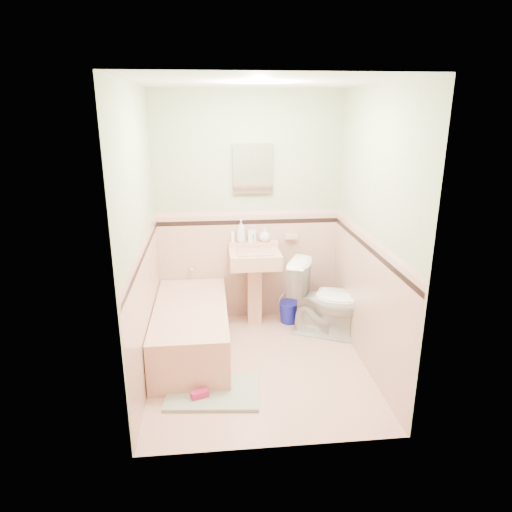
{
  "coord_description": "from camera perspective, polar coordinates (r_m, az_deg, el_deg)",
  "views": [
    {
      "loc": [
        -0.41,
        -3.76,
        2.31
      ],
      "look_at": [
        0.0,
        0.25,
        1.0
      ],
      "focal_mm": 32.1,
      "sensor_mm": 36.0,
      "label": 1
    }
  ],
  "objects": [
    {
      "name": "soap_bottle_mid",
      "position": [
        4.99,
        -0.5,
        2.81
      ],
      "size": [
        0.1,
        0.1,
        0.19
      ],
      "primitive_type": "imported",
      "rotation": [
        0.0,
        0.0,
        -0.13
      ],
      "color": "#B2B2B2",
      "rests_on": "sink"
    },
    {
      "name": "accent_back",
      "position": [
        5.0,
        -0.98,
        4.24
      ],
      "size": [
        2.0,
        0.0,
        2.0
      ],
      "primitive_type": "plane",
      "rotation": [
        1.57,
        0.0,
        0.0
      ],
      "color": "black",
      "rests_on": "ground"
    },
    {
      "name": "floor",
      "position": [
        4.43,
        0.34,
        -13.42
      ],
      "size": [
        2.2,
        2.2,
        0.0
      ],
      "primitive_type": "plane",
      "color": "#DDA790",
      "rests_on": "ground"
    },
    {
      "name": "wainscot_front",
      "position": [
        3.19,
        2.55,
        -14.34
      ],
      "size": [
        2.0,
        0.0,
        2.0
      ],
      "primitive_type": "plane",
      "rotation": [
        -1.57,
        0.0,
        0.0
      ],
      "color": "#DFAC96",
      "rests_on": "ground"
    },
    {
      "name": "sink",
      "position": [
        5.01,
        -0.15,
        -4.1
      ],
      "size": [
        0.54,
        0.48,
        0.85
      ],
      "primitive_type": null,
      "color": "tan",
      "rests_on": "floor"
    },
    {
      "name": "tub_faucet",
      "position": [
        5.1,
        -8.0,
        -1.42
      ],
      "size": [
        0.04,
        0.12,
        0.04
      ],
      "primitive_type": "cylinder",
      "rotation": [
        1.57,
        0.0,
        0.0
      ],
      "color": "silver",
      "rests_on": "wall_back"
    },
    {
      "name": "wall_left",
      "position": [
        3.95,
        -14.22,
        1.88
      ],
      "size": [
        0.0,
        2.5,
        2.5
      ],
      "primitive_type": "plane",
      "rotation": [
        1.57,
        0.0,
        1.57
      ],
      "color": "beige",
      "rests_on": "ground"
    },
    {
      "name": "ceiling",
      "position": [
        3.78,
        0.42,
        20.9
      ],
      "size": [
        2.2,
        2.2,
        0.0
      ],
      "primitive_type": "plane",
      "rotation": [
        3.14,
        0.0,
        0.0
      ],
      "color": "white",
      "rests_on": "ground"
    },
    {
      "name": "cap_back",
      "position": [
        4.98,
        -0.99,
        5.36
      ],
      "size": [
        2.0,
        0.0,
        2.0
      ],
      "primitive_type": "plane",
      "rotation": [
        1.57,
        0.0,
        0.0
      ],
      "color": "#DDA493",
      "rests_on": "ground"
    },
    {
      "name": "wall_back",
      "position": [
        4.99,
        -1.01,
        5.74
      ],
      "size": [
        2.5,
        0.0,
        2.5
      ],
      "primitive_type": "plane",
      "rotation": [
        1.57,
        0.0,
        0.0
      ],
      "color": "beige",
      "rests_on": "ground"
    },
    {
      "name": "toilet",
      "position": [
        4.86,
        8.85,
        -5.32
      ],
      "size": [
        0.9,
        0.74,
        0.81
      ],
      "primitive_type": "imported",
      "rotation": [
        0.0,
        0.0,
        1.14
      ],
      "color": "white",
      "rests_on": "floor"
    },
    {
      "name": "soap_bottle_right",
      "position": [
        5.01,
        1.1,
        2.68
      ],
      "size": [
        0.15,
        0.15,
        0.15
      ],
      "primitive_type": "imported",
      "rotation": [
        0.0,
        0.0,
        -0.31
      ],
      "color": "#B2B2B2",
      "rests_on": "sink"
    },
    {
      "name": "shoe",
      "position": [
        3.97,
        -7.03,
        -16.7
      ],
      "size": [
        0.16,
        0.11,
        0.06
      ],
      "primitive_type": "cube",
      "rotation": [
        0.0,
        0.0,
        0.33
      ],
      "color": "#BF1E59",
      "rests_on": "bath_mat"
    },
    {
      "name": "cap_left",
      "position": [
        3.95,
        -13.93,
        1.47
      ],
      "size": [
        0.0,
        2.2,
        2.2
      ],
      "primitive_type": "plane",
      "rotation": [
        1.57,
        0.0,
        1.57
      ],
      "color": "#DDA493",
      "rests_on": "ground"
    },
    {
      "name": "bathtub",
      "position": [
        4.59,
        -8.05,
        -9.18
      ],
      "size": [
        0.7,
        1.5,
        0.45
      ],
      "primitive_type": "cube",
      "color": "tan",
      "rests_on": "floor"
    },
    {
      "name": "sink_faucet",
      "position": [
        4.97,
        -0.32,
        2.13
      ],
      "size": [
        0.02,
        0.02,
        0.1
      ],
      "primitive_type": "cylinder",
      "color": "silver",
      "rests_on": "sink"
    },
    {
      "name": "bucket",
      "position": [
        5.2,
        4.17,
        -6.97
      ],
      "size": [
        0.29,
        0.29,
        0.24
      ],
      "primitive_type": null,
      "rotation": [
        0.0,
        0.0,
        0.27
      ],
      "color": "#1418A2",
      "rests_on": "floor"
    },
    {
      "name": "accent_right",
      "position": [
        4.18,
        13.88,
        0.94
      ],
      "size": [
        0.0,
        2.2,
        2.2
      ],
      "primitive_type": "plane",
      "rotation": [
        1.57,
        0.0,
        -1.57
      ],
      "color": "black",
      "rests_on": "ground"
    },
    {
      "name": "soap_bottle_left",
      "position": [
        4.97,
        -1.87,
        3.14
      ],
      "size": [
        0.1,
        0.1,
        0.25
      ],
      "primitive_type": "imported",
      "rotation": [
        0.0,
        0.0,
        0.02
      ],
      "color": "#B2B2B2",
      "rests_on": "sink"
    },
    {
      "name": "tube",
      "position": [
        4.99,
        -2.93,
        2.37
      ],
      "size": [
        0.04,
        0.04,
        0.12
      ],
      "primitive_type": "cylinder",
      "rotation": [
        0.0,
        0.0,
        -0.28
      ],
      "color": "white",
      "rests_on": "sink"
    },
    {
      "name": "wall_front",
      "position": [
        2.89,
        2.76,
        -3.51
      ],
      "size": [
        2.5,
        0.0,
        2.5
      ],
      "primitive_type": "plane",
      "rotation": [
        -1.57,
        0.0,
        0.0
      ],
      "color": "beige",
      "rests_on": "ground"
    },
    {
      "name": "wainscot_left",
      "position": [
        4.17,
        -13.38,
        -6.73
      ],
      "size": [
        0.0,
        2.2,
        2.2
      ],
      "primitive_type": "plane",
      "rotation": [
        1.57,
        0.0,
        1.57
      ],
      "color": "#DFAC96",
      "rests_on": "ground"
    },
    {
      "name": "wainscot_back",
      "position": [
        5.15,
        -0.96,
        -1.37
      ],
      "size": [
        2.0,
        0.0,
        2.0
      ],
      "primitive_type": "plane",
      "rotation": [
        1.57,
        0.0,
        0.0
      ],
      "color": "#DFAC96",
      "rests_on": "ground"
    },
    {
      "name": "medicine_cabinet",
      "position": [
        4.89,
        -0.41,
        10.84
      ],
      "size": [
        0.39,
        0.04,
        0.49
      ],
      "primitive_type": "cube",
      "color": "white",
      "rests_on": "wall_back"
    },
    {
      "name": "wall_right",
      "position": [
        4.15,
        14.25,
        2.66
      ],
      "size": [
        0.0,
        2.5,
        2.5
      ],
      "primitive_type": "plane",
      "rotation": [
        1.57,
        0.0,
        -1.57
      ],
      "color": "beige",
      "rests_on": "ground"
    },
    {
      "name": "cap_right",
      "position": [
        4.15,
        13.98,
        2.26
      ],
      "size": [
        0.0,
        2.2,
        2.2
      ],
      "primitive_type": "plane",
      "rotation": [
        1.57,
        0.0,
        -1.57
      ],
      "color": "#DDA493",
      "rests_on": "ground"
    },
    {
      "name": "soap_dish",
      "position": [
        5.08,
        4.34,
        2.44
      ],
      "size": [
        0.13,
        0.08,
        0.04
      ],
      "primitive_type": "cube",
      "color": "tan",
      "rests_on": "wall_back"
    },
    {
      "name": "accent_front",
      "position": [
        2.96,
        2.67,
        -5.72
      ],
      "size": [
        2.0,
        0.0,
        2.0
      ],
      "primitive_type": "plane",
      "rotation": [
        -1.57,
        0.0,
        0.0
      ],
      "color": "black",
      "rests_on": "ground"
    },
    {
      "name": "wainscot_right",
      "position": [
        4.36,
        13.45,
        -5.61
      ],
      "size": [
        0.0,
        2.2,
        2.2
      ],
      "primitive_type": "plane",
      "rotation": [
        1.57,
        0.0,
        -1.57
      ],
      "color": "#DFAC96",
      "rests_on": "ground"
    },
    {
      "name": "cap_front",
      "position": [
        2.92,
        2.7,
        -3.93
      ],
      "size": [
        2.0,
        0.0,
        2.0
      ],
      "primitive_type": "plane",
      "rotation": [
        -1.57,
        0.0,
        0.0
      ],
      "color": "#DDA493",
      "rests_on": "ground"
    },
    {
      "name": "accent_left",
      "position": [
        3.98,
        -13.83,
        0.09
      ],
      "size": [
        0.0,
        2.2,
        2.2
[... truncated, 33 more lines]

